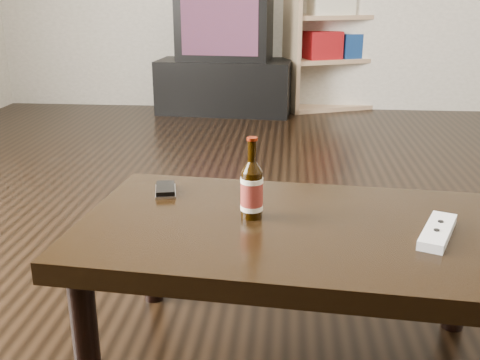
# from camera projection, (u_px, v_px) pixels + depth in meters

# --- Properties ---
(floor) EXTENTS (5.00, 6.00, 0.01)m
(floor) POSITION_uv_depth(u_px,v_px,m) (301.00, 283.00, 1.94)
(floor) COLOR black
(floor) RESTS_ON ground
(tv_stand) EXTENTS (1.10, 0.61, 0.42)m
(tv_stand) POSITION_uv_depth(u_px,v_px,m) (226.00, 86.00, 4.57)
(tv_stand) COLOR black
(tv_stand) RESTS_ON floor
(tv) EXTENTS (0.75, 0.50, 0.54)m
(tv) POSITION_uv_depth(u_px,v_px,m) (225.00, 25.00, 4.41)
(tv) COLOR black
(tv) RESTS_ON tv_stand
(bookshelf) EXTENTS (0.88, 0.66, 1.49)m
(bookshelf) POSITION_uv_depth(u_px,v_px,m) (332.00, 13.00, 4.56)
(bookshelf) COLOR tan
(bookshelf) RESTS_ON floor
(coffee_table) EXTENTS (1.12, 0.72, 0.40)m
(coffee_table) POSITION_uv_depth(u_px,v_px,m) (293.00, 243.00, 1.42)
(coffee_table) COLOR black
(coffee_table) RESTS_ON floor
(beer_bottle) EXTENTS (0.07, 0.07, 0.21)m
(beer_bottle) POSITION_uv_depth(u_px,v_px,m) (252.00, 190.00, 1.42)
(beer_bottle) COLOR black
(beer_bottle) RESTS_ON coffee_table
(phone) EXTENTS (0.08, 0.12, 0.02)m
(phone) POSITION_uv_depth(u_px,v_px,m) (166.00, 189.00, 1.61)
(phone) COLOR #BBBBBD
(phone) RESTS_ON coffee_table
(remote) EXTENTS (0.13, 0.21, 0.03)m
(remote) POSITION_uv_depth(u_px,v_px,m) (438.00, 231.00, 1.33)
(remote) COLOR silver
(remote) RESTS_ON coffee_table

